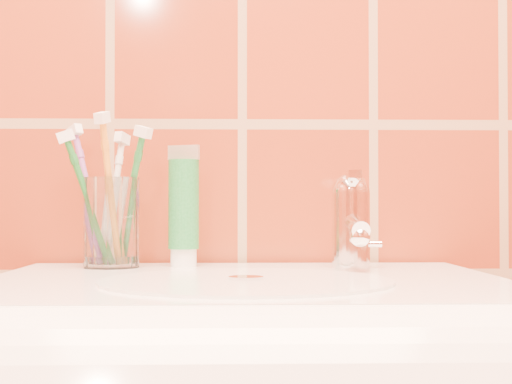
{
  "coord_description": "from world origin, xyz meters",
  "views": [
    {
      "loc": [
        -0.01,
        0.11,
        0.93
      ],
      "look_at": [
        0.02,
        1.08,
        0.95
      ],
      "focal_mm": 55.0,
      "sensor_mm": 36.0,
      "label": 1
    }
  ],
  "objects": [
    {
      "name": "glass_tumbler",
      "position": [
        -0.17,
        1.11,
        0.91
      ],
      "size": [
        0.09,
        0.09,
        0.11
      ],
      "primitive_type": "cylinder",
      "rotation": [
        0.0,
        0.0,
        0.39
      ],
      "color": "white",
      "rests_on": "pedestal_sink"
    },
    {
      "name": "toothbrush_0",
      "position": [
        -0.19,
        1.09,
        0.94
      ],
      "size": [
        0.11,
        0.1,
        0.18
      ],
      "primitive_type": null,
      "rotation": [
        0.34,
        0.0,
        -1.38
      ],
      "color": "#1C6A29",
      "rests_on": "glass_tumbler"
    },
    {
      "name": "toothbrush_1",
      "position": [
        -0.17,
        1.13,
        0.94
      ],
      "size": [
        0.08,
        0.11,
        0.19
      ],
      "primitive_type": null,
      "rotation": [
        0.23,
        0.0,
        2.69
      ],
      "color": "white",
      "rests_on": "glass_tumbler"
    },
    {
      "name": "toothbrush_2",
      "position": [
        -0.16,
        1.09,
        0.95
      ],
      "size": [
        0.07,
        0.11,
        0.21
      ],
      "primitive_type": null,
      "rotation": [
        0.23,
        0.0,
        -0.35
      ],
      "color": "orange",
      "rests_on": "glass_tumbler"
    },
    {
      "name": "toothpaste_tube",
      "position": [
        -0.08,
        1.12,
        0.92
      ],
      "size": [
        0.04,
        0.04,
        0.16
      ],
      "rotation": [
        0.0,
        0.0,
        -0.43
      ],
      "color": "white",
      "rests_on": "pedestal_sink"
    },
    {
      "name": "toothbrush_4",
      "position": [
        -0.14,
        1.1,
        0.94
      ],
      "size": [
        0.11,
        0.1,
        0.19
      ],
      "primitive_type": null,
      "rotation": [
        0.26,
        0.0,
        0.97
      ],
      "color": "#1D6E2F",
      "rests_on": "glass_tumbler"
    },
    {
      "name": "faucet",
      "position": [
        0.14,
        1.09,
        0.91
      ],
      "size": [
        0.05,
        0.11,
        0.12
      ],
      "color": "white",
      "rests_on": "pedestal_sink"
    },
    {
      "name": "toothbrush_3",
      "position": [
        -0.2,
        1.12,
        0.94
      ],
      "size": [
        0.15,
        0.15,
        0.2
      ],
      "primitive_type": null,
      "rotation": [
        0.38,
        0.0,
        -2.35
      ],
      "color": "#824594",
      "rests_on": "glass_tumbler"
    }
  ]
}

